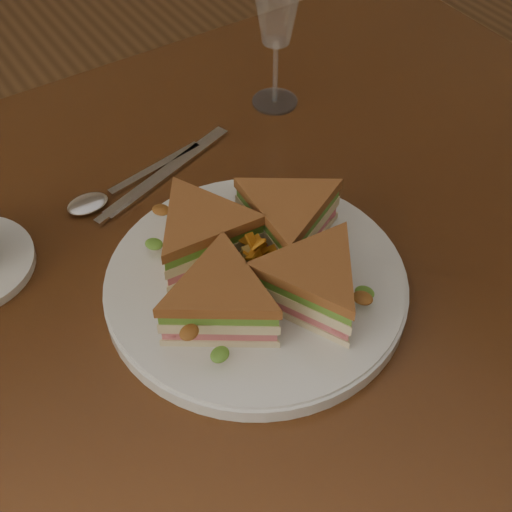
% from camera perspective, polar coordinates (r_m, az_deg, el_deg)
% --- Properties ---
extents(table, '(1.20, 0.80, 0.75)m').
position_cam_1_polar(table, '(0.82, -4.00, -5.13)').
color(table, '#361B0C').
rests_on(table, ground).
extents(plate, '(0.30, 0.30, 0.02)m').
position_cam_1_polar(plate, '(0.71, 0.00, -2.29)').
color(plate, silver).
rests_on(plate, table).
extents(sandwich_wedges, '(0.28, 0.28, 0.06)m').
position_cam_1_polar(sandwich_wedges, '(0.69, 0.00, -0.28)').
color(sandwich_wedges, beige).
rests_on(sandwich_wedges, plate).
extents(crisps_mound, '(0.09, 0.09, 0.05)m').
position_cam_1_polar(crisps_mound, '(0.69, 0.00, -0.51)').
color(crisps_mound, orange).
rests_on(crisps_mound, plate).
extents(spoon, '(0.18, 0.05, 0.01)m').
position_cam_1_polar(spoon, '(0.83, -12.01, 4.77)').
color(spoon, silver).
rests_on(spoon, table).
extents(knife, '(0.21, 0.08, 0.00)m').
position_cam_1_polar(knife, '(0.85, -7.68, 6.24)').
color(knife, silver).
rests_on(knife, table).
extents(wine_glass, '(0.07, 0.07, 0.18)m').
position_cam_1_polar(wine_glass, '(0.89, 1.68, 19.11)').
color(wine_glass, white).
rests_on(wine_glass, table).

